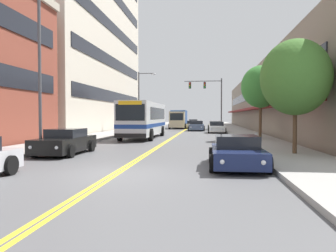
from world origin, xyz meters
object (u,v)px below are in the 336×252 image
Objects in this scene: car_black_parked_left_far at (65,142)px; street_tree_right_near at (295,77)px; city_bus at (144,118)px; car_red_parked_left_near at (146,127)px; car_slate_blue_moving_second at (197,126)px; street_tree_right_mid at (261,87)px; car_beige_parked_right_far at (215,126)px; fire_hydrant at (256,141)px; car_white_parked_right_mid at (217,128)px; car_champagne_moving_third at (192,125)px; box_truck at (179,119)px; street_lamp_left_far at (141,96)px; car_navy_parked_right_foreground at (237,153)px; street_lamp_left_near at (44,49)px; car_dark_grey_moving_lead at (193,123)px; traffic_signal_mast at (209,94)px.

car_black_parked_left_far is 12.16m from street_tree_right_near.
city_bus reaches higher than car_red_parked_left_near.
car_slate_blue_moving_second is 18.71m from street_tree_right_mid.
car_beige_parked_right_far is 29.35m from fire_hydrant.
car_red_parked_left_near is 25.94m from street_tree_right_near.
car_white_parked_right_mid reaches higher than car_beige_parked_right_far.
city_bus is at bearing -105.91° from car_slate_blue_moving_second.
box_truck is (-2.16, -0.18, 0.95)m from car_champagne_moving_third.
street_lamp_left_far reaches higher than city_bus.
street_tree_right_near is 10.68m from street_tree_right_mid.
car_beige_parked_right_far is at bearing 98.38° from street_tree_right_mid.
car_white_parked_right_mid is 0.60× the size of box_truck.
car_navy_parked_right_foreground is 0.91× the size of car_beige_parked_right_far.
car_white_parked_right_mid is (8.57, 22.96, -0.01)m from car_black_parked_left_far.
car_white_parked_right_mid is 0.93× the size of car_beige_parked_right_far.
car_black_parked_left_far reaches higher than car_champagne_moving_third.
box_truck is at bearing 103.87° from street_tree_right_near.
street_lamp_left_near is (-0.81, -0.63, 4.79)m from car_black_parked_left_far.
car_red_parked_left_near is 3.91m from street_lamp_left_far.
street_lamp_left_near reaches higher than car_dark_grey_moving_lead.
street_lamp_left_far is at bearing -138.36° from traffic_signal_mast.
car_black_parked_left_far is 0.79× the size of street_tree_right_mid.
car_white_parked_right_mid is (-0.02, 26.43, 0.03)m from car_navy_parked_right_foreground.
street_tree_right_near is at bearing 1.21° from car_black_parked_left_far.
car_dark_grey_moving_lead is 48.10m from street_lamp_left_near.
car_navy_parked_right_foreground is 0.98× the size of car_white_parked_right_mid.
street_lamp_left_far is (0.08, 24.28, -0.97)m from street_lamp_left_near.
traffic_signal_mast is (-0.83, 34.66, 4.63)m from car_navy_parked_right_foreground.
car_beige_parked_right_far is 0.51× the size of street_lamp_left_near.
car_beige_parked_right_far is (0.03, 35.54, 0.00)m from car_navy_parked_right_foreground.
street_lamp_left_near reaches higher than street_tree_right_mid.
traffic_signal_mast is at bearing 76.04° from car_black_parked_left_far.
car_champagne_moving_third is at bearing -88.68° from car_dark_grey_moving_lead.
car_red_parked_left_near is at bearing 99.79° from city_bus.
traffic_signal_mast is at bearing 74.94° from street_lamp_left_near.
car_white_parked_right_mid is 0.59× the size of street_lamp_left_far.
street_tree_right_mid is (10.04, -2.24, 2.58)m from city_bus.
car_white_parked_right_mid is 0.47× the size of street_lamp_left_near.
car_white_parked_right_mid reaches higher than fire_hydrant.
car_red_parked_left_near is at bearing 88.14° from street_lamp_left_near.
city_bus is at bearing 112.52° from car_navy_parked_right_foreground.
traffic_signal_mast is at bearing 58.69° from car_slate_blue_moving_second.
street_tree_right_mid is (3.15, 14.39, 3.80)m from car_navy_parked_right_foreground.
car_dark_grey_moving_lead is 0.57× the size of street_lamp_left_far.
traffic_signal_mast is 8.62× the size of fire_hydrant.
car_red_parked_left_near is 12.43m from car_beige_parked_right_far.
city_bus is 13.31m from car_black_parked_left_far.
street_lamp_left_far is (-3.60, -12.39, 2.92)m from box_truck.
car_black_parked_left_far is 4.90m from street_lamp_left_near.
car_navy_parked_right_foreground is 0.98× the size of car_champagne_moving_third.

